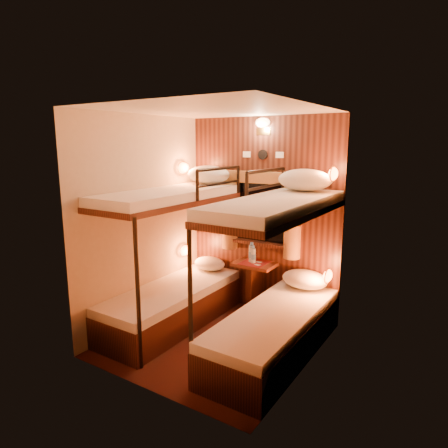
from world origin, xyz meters
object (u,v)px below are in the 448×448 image
Objects in this scene: bunk_left at (173,278)px; bottle_right at (253,256)px; bunk_right at (275,302)px; bottle_left at (252,254)px; table at (254,281)px.

bunk_left is 8.80× the size of bottle_right.
bunk_right reaches higher than bottle_right.
bunk_left reaches higher than bottle_left.
bunk_right is 1.02m from table.
bunk_left is 2.90× the size of table.
bunk_right is 1.02m from bottle_right.
bunk_left reaches higher than table.
bottle_right is (0.64, 0.76, 0.18)m from bunk_left.
bottle_left is at bearing 144.71° from bottle_right.
table is (-0.65, 0.78, -0.14)m from bunk_right.
bunk_left is 1.02m from table.
table is 0.35m from bottle_left.
bottle_right is at bearing 130.78° from bunk_right.
bunk_left is 1.01m from bottle_left.
bunk_right is 1.07m from bottle_left.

